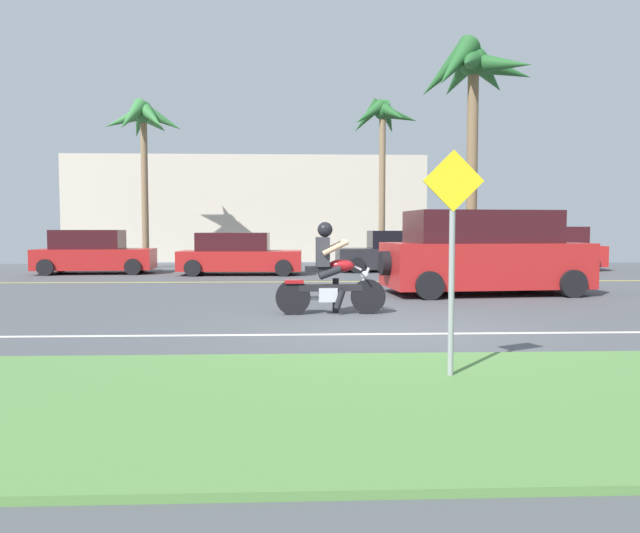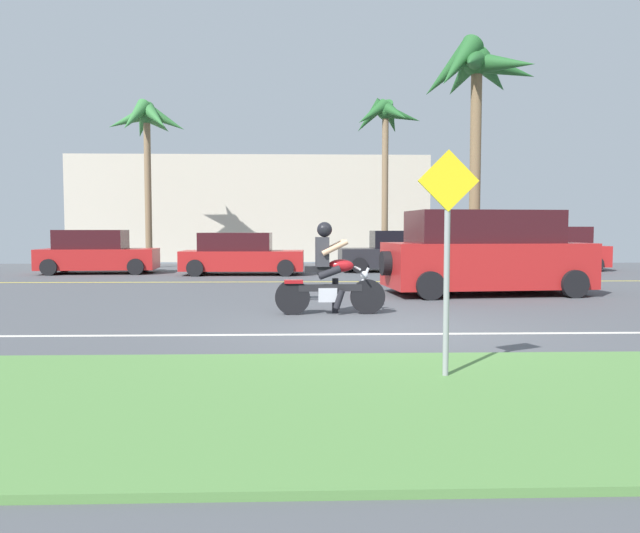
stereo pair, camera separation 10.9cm
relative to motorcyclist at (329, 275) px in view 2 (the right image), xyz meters
name	(u,v)px [view 2 (the right image)]	position (x,y,z in m)	size (l,w,h in m)	color
ground	(360,305)	(0.72, 1.45, -0.74)	(56.00, 30.00, 0.04)	#4C4F54
grass_median	(438,400)	(0.72, -5.65, -0.69)	(56.00, 3.80, 0.06)	#548442
lane_line_near	(384,334)	(0.72, -2.11, -0.71)	(50.40, 0.12, 0.01)	silver
lane_line_far	(343,282)	(0.72, 6.78, -0.71)	(50.40, 0.12, 0.01)	yellow
motorcyclist	(329,275)	(0.00, 0.00, 0.00)	(2.03, 0.66, 1.70)	black
suv_nearby	(484,254)	(3.88, 3.31, 0.26)	(5.01, 2.62, 2.00)	#AD1E1E
parked_car_0	(97,253)	(-7.73, 10.37, 0.00)	(4.07, 2.08, 1.54)	#AD1E1E
parked_car_1	(241,255)	(-2.59, 9.69, -0.04)	(4.18, 1.87, 1.44)	#AD1E1E
parked_car_2	(402,252)	(3.19, 11.06, -0.01)	(4.47, 1.96, 1.51)	#232328
parked_car_3	(546,250)	(8.83, 11.65, 0.05)	(4.49, 2.15, 1.65)	#AD1E1E
palm_tree_0	(147,127)	(-6.66, 13.48, 4.92)	(3.25, 3.17, 6.68)	#846B4C
palm_tree_1	(477,77)	(6.62, 13.53, 7.01)	(4.88, 5.02, 9.29)	brown
palm_tree_2	(386,126)	(2.86, 13.09, 4.95)	(2.87, 2.82, 6.79)	#846B4C
street_sign	(447,241)	(0.97, -4.87, 0.73)	(0.62, 0.06, 2.36)	gray
building_far	(252,210)	(-2.98, 19.45, 1.82)	(17.21, 4.00, 5.07)	beige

